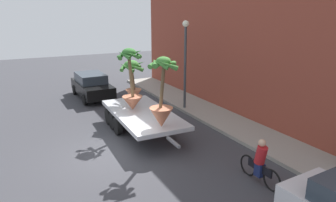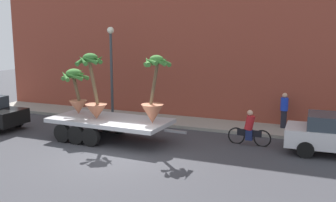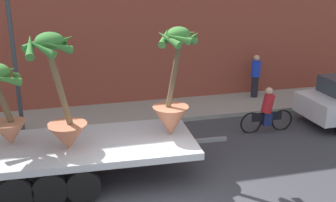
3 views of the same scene
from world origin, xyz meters
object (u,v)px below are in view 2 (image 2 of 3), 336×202
(flatbed_trailer, at_px, (105,123))
(potted_palm_front, at_px, (94,92))
(cyclist, at_px, (249,130))
(pedestrian_near_gate, at_px, (284,110))
(potted_palm_rear, at_px, (154,98))
(street_lamp, at_px, (111,61))
(potted_palm_middle, at_px, (76,90))

(flatbed_trailer, xyz_separation_m, potted_palm_front, (-0.36, -0.27, 1.42))
(cyclist, height_order, pedestrian_near_gate, pedestrian_near_gate)
(cyclist, relative_size, pedestrian_near_gate, 1.08)
(flatbed_trailer, xyz_separation_m, cyclist, (6.05, 1.64, -0.09))
(potted_palm_front, height_order, pedestrian_near_gate, potted_palm_front)
(pedestrian_near_gate, bearing_deg, potted_palm_rear, -134.40)
(pedestrian_near_gate, xyz_separation_m, street_lamp, (-8.77, -1.27, 2.19))
(cyclist, bearing_deg, pedestrian_near_gate, 71.29)
(potted_palm_middle, distance_m, potted_palm_front, 1.51)
(potted_palm_middle, relative_size, cyclist, 1.13)
(flatbed_trailer, relative_size, street_lamp, 1.31)
(flatbed_trailer, distance_m, potted_palm_rear, 2.74)
(potted_palm_front, distance_m, cyclist, 6.85)
(flatbed_trailer, relative_size, potted_palm_middle, 3.04)
(street_lamp, bearing_deg, flatbed_trailer, -63.76)
(potted_palm_middle, height_order, pedestrian_near_gate, potted_palm_middle)
(flatbed_trailer, bearing_deg, potted_palm_front, -143.10)
(potted_palm_front, bearing_deg, pedestrian_near_gate, 33.70)
(potted_palm_front, xyz_separation_m, street_lamp, (-1.33, 3.69, 1.06))
(potted_palm_rear, relative_size, cyclist, 1.54)
(potted_palm_rear, relative_size, potted_palm_middle, 1.36)
(cyclist, bearing_deg, street_lamp, 167.02)
(potted_palm_front, bearing_deg, cyclist, 16.57)
(flatbed_trailer, xyz_separation_m, potted_palm_rear, (2.40, -0.08, 1.30))
(potted_palm_rear, distance_m, cyclist, 4.26)
(pedestrian_near_gate, bearing_deg, cyclist, -108.71)
(potted_palm_middle, xyz_separation_m, pedestrian_near_gate, (8.82, 4.36, -1.04))
(pedestrian_near_gate, distance_m, street_lamp, 9.13)
(flatbed_trailer, distance_m, potted_palm_middle, 2.21)
(potted_palm_middle, height_order, street_lamp, street_lamp)
(potted_palm_rear, height_order, cyclist, potted_palm_rear)
(potted_palm_front, xyz_separation_m, pedestrian_near_gate, (7.44, 4.96, -1.13))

